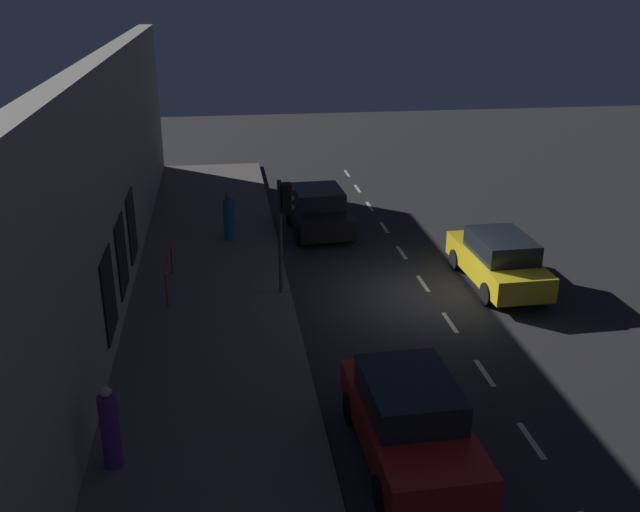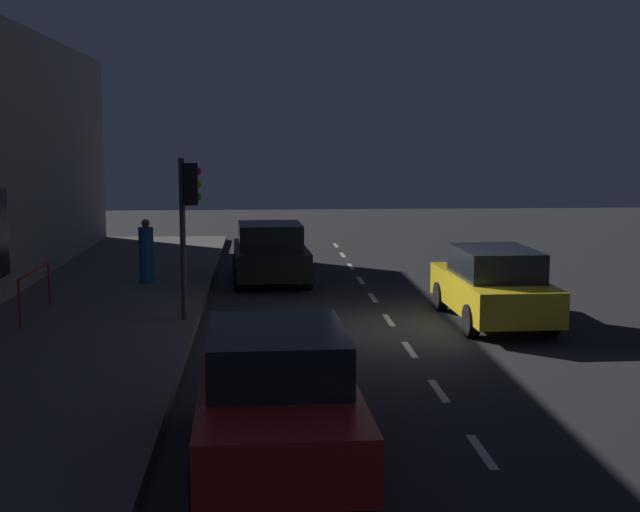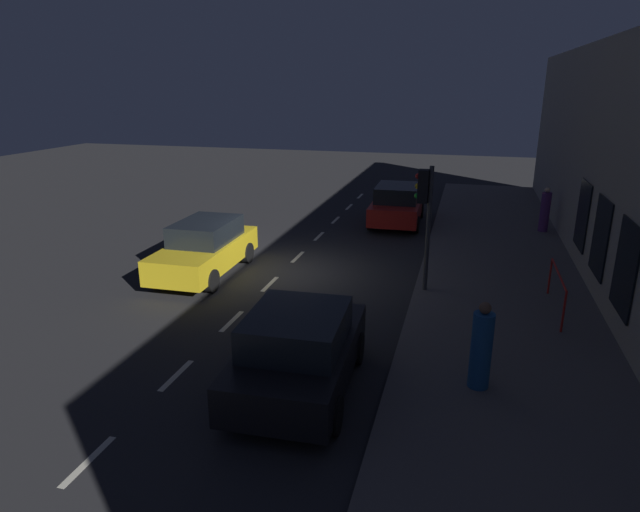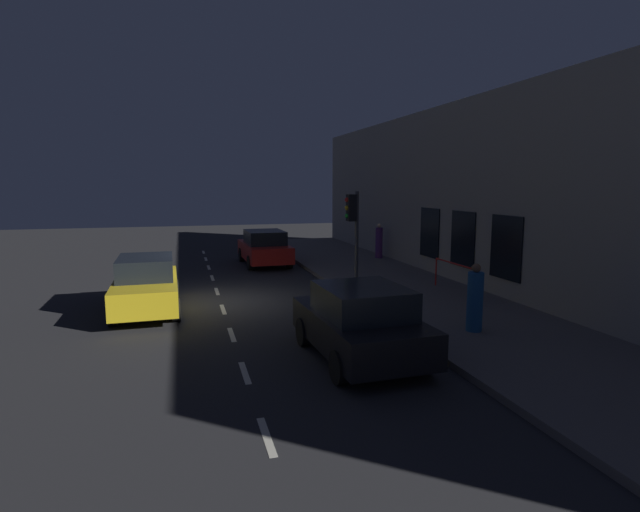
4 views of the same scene
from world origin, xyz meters
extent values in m
plane|color=#28282B|center=(0.00, 0.00, 0.00)|extent=(60.00, 60.00, 0.00)
cube|color=#5B5654|center=(6.25, 0.00, 0.07)|extent=(4.50, 32.00, 0.15)
cube|color=gray|center=(8.80, 0.00, 3.30)|extent=(0.60, 32.00, 6.60)
cube|color=black|center=(8.47, -2.47, 1.73)|extent=(0.04, 1.51, 1.96)
cube|color=black|center=(8.47, 0.00, 1.73)|extent=(0.04, 1.51, 1.96)
cube|color=black|center=(8.47, 2.47, 1.73)|extent=(0.04, 1.51, 1.96)
cube|color=beige|center=(0.00, -8.80, 0.00)|extent=(0.12, 1.20, 0.01)
cube|color=beige|center=(0.00, -6.20, 0.00)|extent=(0.12, 1.20, 0.01)
cube|color=beige|center=(0.00, -3.60, 0.00)|extent=(0.12, 1.20, 0.01)
cube|color=beige|center=(0.00, -1.00, 0.00)|extent=(0.12, 1.20, 0.01)
cube|color=beige|center=(0.00, 1.60, 0.00)|extent=(0.12, 1.20, 0.01)
cube|color=beige|center=(0.00, 4.20, 0.00)|extent=(0.12, 1.20, 0.01)
cube|color=beige|center=(0.00, 6.80, 0.00)|extent=(0.12, 1.20, 0.01)
cube|color=beige|center=(0.00, 9.40, 0.00)|extent=(0.12, 1.20, 0.01)
cube|color=beige|center=(0.00, 12.00, 0.00)|extent=(0.12, 1.20, 0.01)
cylinder|color=#424244|center=(4.27, -0.65, 1.80)|extent=(0.12, 0.12, 3.29)
cube|color=black|center=(4.08, -0.65, 2.92)|extent=(0.26, 0.32, 0.84)
sphere|color=red|center=(3.94, -0.65, 3.17)|extent=(0.15, 0.15, 0.15)
sphere|color=gold|center=(3.94, -0.65, 2.92)|extent=(0.15, 0.15, 0.15)
sphere|color=green|center=(3.94, -0.65, 2.67)|extent=(0.15, 0.15, 0.15)
cube|color=black|center=(2.45, -6.00, 0.63)|extent=(2.05, 3.91, 0.70)
cube|color=black|center=(2.45, -6.15, 1.28)|extent=(1.74, 2.06, 0.60)
cylinder|color=black|center=(1.52, -4.86, 0.32)|extent=(0.25, 0.65, 0.64)
cylinder|color=black|center=(3.27, -4.78, 0.32)|extent=(0.25, 0.65, 0.64)
cylinder|color=black|center=(1.62, -7.22, 0.32)|extent=(0.25, 0.65, 0.64)
cylinder|color=black|center=(3.38, -7.15, 0.32)|extent=(0.25, 0.65, 0.64)
cube|color=red|center=(2.51, 6.93, 0.63)|extent=(1.95, 4.27, 0.70)
cube|color=black|center=(2.52, 6.76, 1.28)|extent=(1.68, 2.24, 0.60)
cylinder|color=black|center=(1.62, 8.22, 0.32)|extent=(0.24, 0.65, 0.64)
cylinder|color=black|center=(3.34, 8.26, 0.32)|extent=(0.24, 0.65, 0.64)
cylinder|color=black|center=(1.69, 5.60, 0.32)|extent=(0.24, 0.65, 0.64)
cylinder|color=black|center=(3.41, 5.64, 0.32)|extent=(0.24, 0.65, 0.64)
cube|color=gold|center=(-2.13, -0.68, 0.63)|extent=(1.80, 4.27, 0.70)
cube|color=black|center=(-2.14, -0.51, 1.28)|extent=(1.55, 2.23, 0.60)
cylinder|color=black|center=(-1.31, -1.98, 0.32)|extent=(0.23, 0.64, 0.64)
cylinder|color=black|center=(-2.90, -2.01, 0.32)|extent=(0.23, 0.64, 0.64)
cylinder|color=black|center=(-1.36, 0.65, 0.32)|extent=(0.23, 0.64, 0.64)
cylinder|color=black|center=(-2.95, 0.62, 0.32)|extent=(0.23, 0.64, 0.64)
cylinder|color=#1E5189|center=(5.63, -5.32, 0.87)|extent=(0.52, 0.52, 1.43)
sphere|color=brown|center=(5.63, -5.32, 1.69)|extent=(0.21, 0.21, 0.21)
cube|color=brown|center=(5.57, -5.23, 1.69)|extent=(0.07, 0.06, 0.06)
cylinder|color=#5B2D70|center=(7.99, 6.61, 0.87)|extent=(0.38, 0.38, 1.45)
sphere|color=beige|center=(7.99, 6.61, 1.70)|extent=(0.20, 0.20, 0.20)
cube|color=beige|center=(7.90, 6.62, 1.70)|extent=(0.04, 0.06, 0.06)
cylinder|color=red|center=(7.41, -2.49, 0.62)|extent=(0.05, 0.05, 0.95)
cylinder|color=red|center=(7.41, -0.10, 0.62)|extent=(0.05, 0.05, 0.95)
cylinder|color=red|center=(7.41, -1.29, 1.10)|extent=(0.05, 2.39, 0.05)
camera|label=1|loc=(5.75, 17.77, 8.46)|focal=39.82mm
camera|label=2|loc=(2.69, 16.89, 3.83)|focal=48.66mm
camera|label=3|loc=(5.15, -14.46, 5.40)|focal=30.49mm
camera|label=4|loc=(-1.08, -15.66, 3.66)|focal=28.22mm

